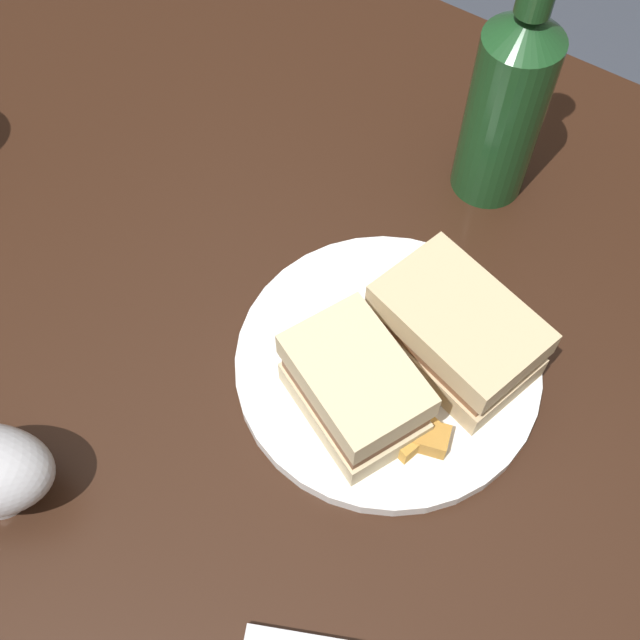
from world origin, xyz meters
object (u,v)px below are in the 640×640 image
plate (387,364)px  sandwich_half_right (456,332)px  cider_bottle (508,99)px  sandwich_half_left (355,389)px

plate → sandwich_half_right: bearing=-137.2°
plate → sandwich_half_right: 0.06m
plate → sandwich_half_right: size_ratio=1.75×
sandwich_half_right → cider_bottle: size_ratio=0.54×
plate → sandwich_half_left: bearing=89.5°
sandwich_half_left → sandwich_half_right: (-0.04, -0.08, -0.00)m
cider_bottle → sandwich_half_right: bearing=109.1°
sandwich_half_left → cider_bottle: 0.28m
sandwich_half_right → cider_bottle: 0.20m
cider_bottle → sandwich_half_left: bearing=95.6°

